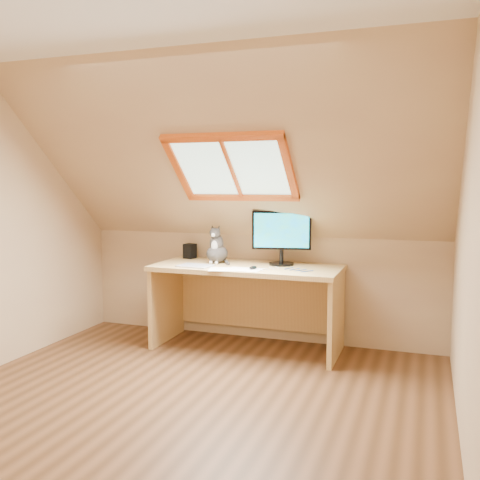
% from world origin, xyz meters
% --- Properties ---
extents(ground, '(3.50, 3.50, 0.00)m').
position_xyz_m(ground, '(0.00, 0.00, 0.00)').
color(ground, brown).
rests_on(ground, ground).
extents(room_shell, '(3.52, 3.52, 2.41)m').
position_xyz_m(room_shell, '(0.00, -0.09, 1.43)').
color(room_shell, tan).
rests_on(room_shell, ground).
extents(desk, '(1.67, 0.73, 0.76)m').
position_xyz_m(desk, '(0.02, 1.45, 0.53)').
color(desk, tan).
rests_on(desk, ground).
extents(monitor, '(0.53, 0.22, 0.49)m').
position_xyz_m(monitor, '(0.30, 1.51, 1.04)').
color(monitor, black).
rests_on(monitor, desk).
extents(cat, '(0.20, 0.24, 0.36)m').
position_xyz_m(cat, '(-0.30, 1.44, 0.89)').
color(cat, '#423D3A').
rests_on(cat, desk).
extents(desk_speaker, '(0.12, 0.12, 0.14)m').
position_xyz_m(desk_speaker, '(-0.66, 1.63, 0.83)').
color(desk_speaker, black).
rests_on(desk_speaker, desk).
extents(graphics_tablet, '(0.31, 0.24, 0.01)m').
position_xyz_m(graphics_tablet, '(-0.39, 1.17, 0.77)').
color(graphics_tablet, '#B2B2B7').
rests_on(graphics_tablet, desk).
extents(mouse, '(0.07, 0.10, 0.03)m').
position_xyz_m(mouse, '(0.14, 1.19, 0.78)').
color(mouse, black).
rests_on(mouse, desk).
extents(papers, '(0.33, 0.27, 0.00)m').
position_xyz_m(papers, '(-0.01, 1.12, 0.76)').
color(papers, white).
rests_on(papers, desk).
extents(cables, '(0.51, 0.26, 0.01)m').
position_xyz_m(cables, '(0.41, 1.26, 0.77)').
color(cables, silver).
rests_on(cables, desk).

